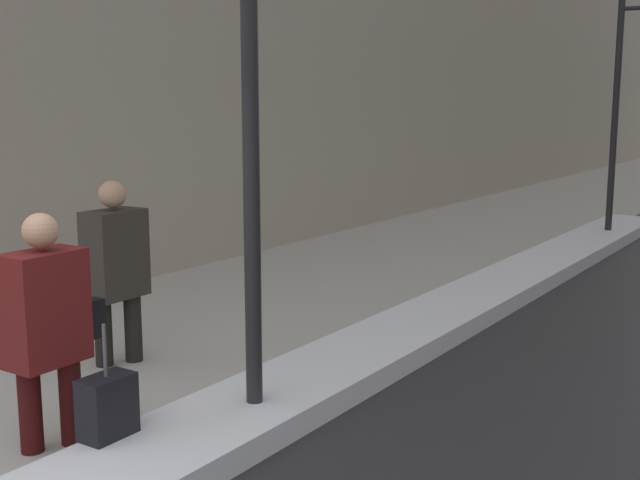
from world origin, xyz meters
TOP-DOWN VIEW (x-y plane):
  - sidewalk_slab at (-2.00, 15.00)m, footprint 4.00×80.00m
  - snow_bank_curb at (0.27, 6.29)m, footprint 0.90×15.13m
  - pedestrian_with_shoulder_bag at (-0.59, 1.01)m, footprint 0.32×0.74m
  - pedestrian_nearside at (-1.59, 2.50)m, footprint 0.32×0.55m
  - rolling_suitcase at (-0.09, 1.07)m, footprint 0.22×0.36m

SIDE VIEW (x-z plane):
  - sidewalk_slab at x=-2.00m, z-range 0.00..0.01m
  - snow_bank_curb at x=0.27m, z-range 0.00..0.19m
  - rolling_suitcase at x=-0.09m, z-range -0.17..0.78m
  - pedestrian_with_shoulder_bag at x=-0.59m, z-range 0.09..1.73m
  - pedestrian_nearside at x=-1.59m, z-range 0.09..1.77m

